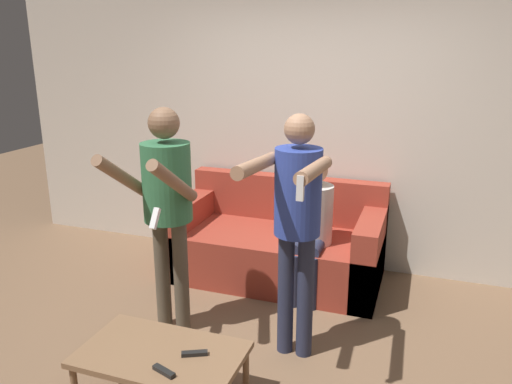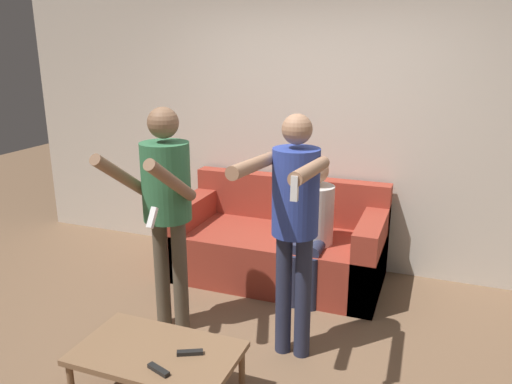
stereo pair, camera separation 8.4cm
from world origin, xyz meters
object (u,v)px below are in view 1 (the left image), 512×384
Objects in this scene: remote_near at (164,371)px; remote_far at (195,353)px; coffee_table at (161,357)px; couch at (277,246)px; person_standing_right at (296,212)px; person_standing_left at (166,196)px; person_seated at (312,220)px.

remote_near and remote_far have the same top height.
remote_far is at bearing 9.70° from coffee_table.
couch is 1.13× the size of person_standing_right.
coffee_table is 6.19× the size of remote_near.
remote_near is at bearing -118.11° from person_standing_right.
person_standing_left is 1.13m from remote_far.
person_seated is 1.89m from remote_near.
person_seated is at bearing 47.49° from person_standing_left.
remote_far is (0.09, 0.20, 0.00)m from remote_near.
couch is 1.84m from remote_far.
person_standing_right is 1.06m from remote_far.
remote_far is (-0.40, -0.70, -0.68)m from person_standing_right.
person_standing_right is at bearing -67.45° from couch.
person_standing_left is 1.23m from remote_near.
remote_far is (0.07, -1.84, 0.06)m from couch.
remote_near is (-0.48, -0.91, -0.68)m from person_standing_right.
coffee_table is (-0.49, -1.66, -0.35)m from person_seated.
coffee_table is at bearing -170.30° from remote_far.
person_seated is 7.89× the size of remote_far.
person_seated is at bearing 96.63° from person_standing_right.
remote_near is 1.02× the size of remote_far.
couch is at bearing 86.13° from coffee_table.
person_standing_left is at bearing 116.65° from remote_near.
remote_far is (-0.29, -1.63, -0.30)m from person_seated.
person_standing_left reaches higher than person_seated.
coffee_table is at bearing -129.05° from person_standing_right.
person_standing_right is 1.23m from remote_near.
person_seated is (0.36, -0.21, 0.36)m from couch.
person_seated reaches higher than coffee_table.
remote_near is at bearing -101.65° from person_seated.
person_standing_right reaches higher than couch.
person_standing_right is at bearing -0.60° from person_standing_left.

